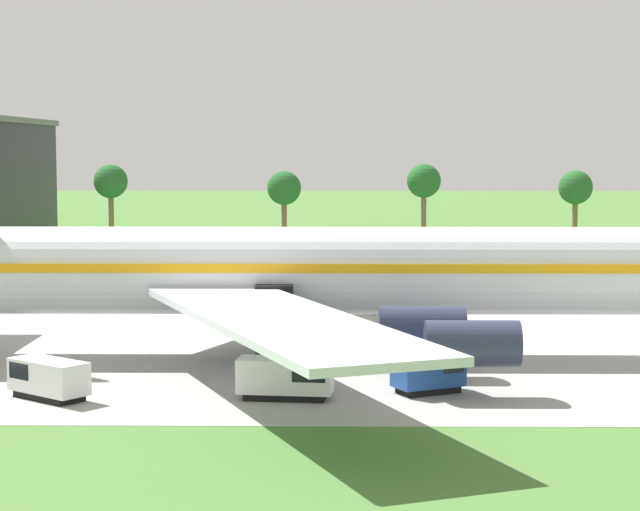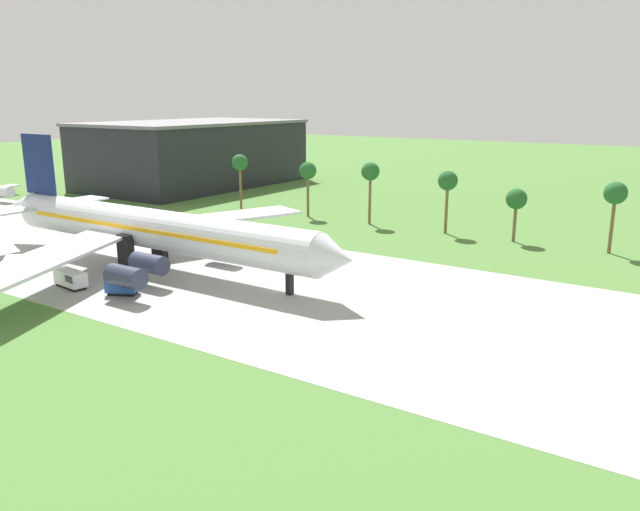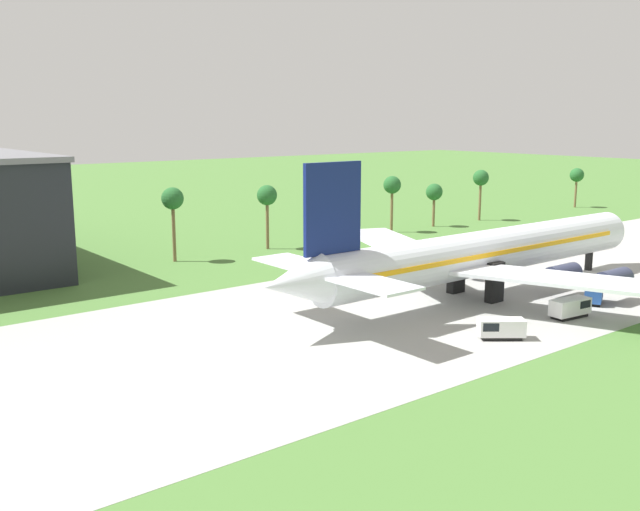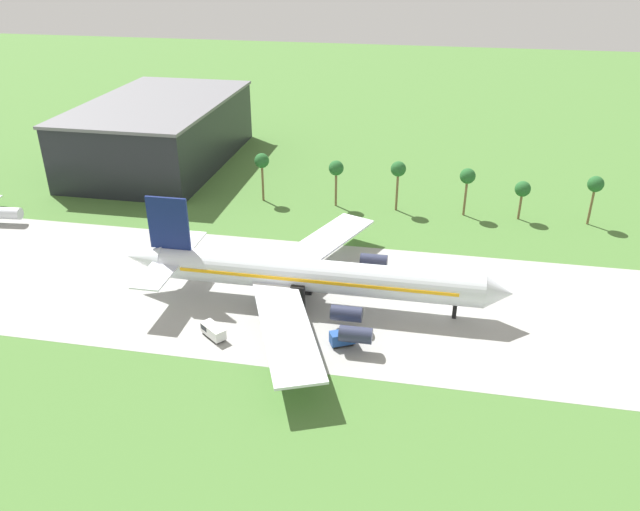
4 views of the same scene
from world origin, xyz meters
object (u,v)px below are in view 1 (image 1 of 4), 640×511
(jet_airliner, at_px, (300,271))
(catering_van, at_px, (430,371))
(fuel_truck, at_px, (288,377))
(baggage_tug, at_px, (47,378))

(jet_airliner, relative_size, catering_van, 15.86)
(jet_airliner, relative_size, fuel_truck, 12.78)
(catering_van, bearing_deg, jet_airliner, 123.84)
(baggage_tug, distance_m, catering_van, 21.48)
(jet_airliner, distance_m, baggage_tug, 19.67)
(baggage_tug, relative_size, catering_van, 1.15)
(baggage_tug, distance_m, fuel_truck, 13.41)
(jet_airliner, bearing_deg, fuel_truck, -91.12)
(jet_airliner, bearing_deg, baggage_tug, -135.56)
(catering_van, bearing_deg, baggage_tug, -174.99)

